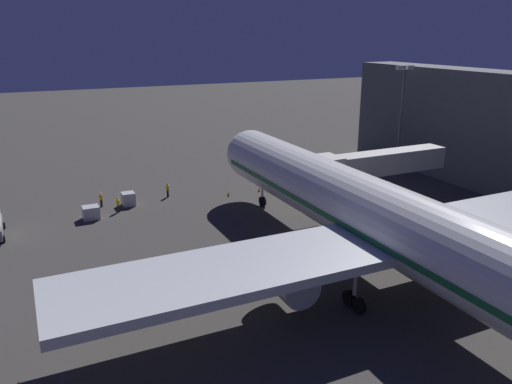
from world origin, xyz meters
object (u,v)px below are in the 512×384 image
at_px(apron_floodlight_mast, 401,111).
at_px(baggage_container_far_row, 128,199).
at_px(airliner_at_gate, 388,224).
at_px(ground_crew_marshaller_fwd, 168,189).
at_px(jet_bridge, 368,165).
at_px(ground_crew_by_belt_loader, 101,199).
at_px(traffic_cone_nose_port, 259,190).
at_px(traffic_cone_nose_starboard, 228,194).
at_px(baggage_container_mid_row, 91,213).
at_px(ground_crew_near_nose_gear, 118,204).

height_order(apron_floodlight_mast, baggage_container_far_row, apron_floodlight_mast).
height_order(airliner_at_gate, ground_crew_marshaller_fwd, airliner_at_gate).
xyz_separation_m(jet_bridge, ground_crew_by_belt_loader, (27.60, -15.23, -4.74)).
relative_size(ground_crew_by_belt_loader, traffic_cone_nose_port, 3.35).
height_order(jet_bridge, traffic_cone_nose_port, jet_bridge).
relative_size(jet_bridge, ground_crew_by_belt_loader, 9.72).
bearing_deg(traffic_cone_nose_starboard, baggage_container_far_row, -8.40).
bearing_deg(traffic_cone_nose_starboard, traffic_cone_nose_port, 180.00).
relative_size(baggage_container_mid_row, ground_crew_near_nose_gear, 1.01).
xyz_separation_m(ground_crew_near_nose_gear, ground_crew_by_belt_loader, (1.49, -2.79, 0.04)).
bearing_deg(ground_crew_near_nose_gear, jet_bridge, 154.53).
bearing_deg(baggage_container_far_row, ground_crew_near_nose_gear, 51.28).
distance_m(baggage_container_mid_row, traffic_cone_nose_starboard, 17.26).
bearing_deg(airliner_at_gate, traffic_cone_nose_starboard, -85.53).
xyz_separation_m(apron_floodlight_mast, ground_crew_by_belt_loader, (43.21, -2.33, -8.22)).
relative_size(jet_bridge, traffic_cone_nose_port, 32.57).
relative_size(baggage_container_far_row, traffic_cone_nose_starboard, 2.92).
bearing_deg(baggage_container_mid_row, airliner_at_gate, 125.72).
relative_size(baggage_container_mid_row, traffic_cone_nose_port, 3.27).
bearing_deg(airliner_at_gate, baggage_container_far_row, -63.99).
xyz_separation_m(jet_bridge, baggage_container_mid_row, (29.32, -11.48, -5.01)).
xyz_separation_m(ground_crew_by_belt_loader, ground_crew_marshaller_fwd, (-8.32, -0.31, 0.00)).
xyz_separation_m(baggage_container_far_row, traffic_cone_nose_port, (-16.82, 1.83, -0.53)).
relative_size(airliner_at_gate, traffic_cone_nose_port, 106.71).
relative_size(ground_crew_near_nose_gear, traffic_cone_nose_port, 3.23).
relative_size(airliner_at_gate, baggage_container_mid_row, 32.68).
distance_m(ground_crew_near_nose_gear, traffic_cone_nose_port, 18.43).
bearing_deg(airliner_at_gate, ground_crew_near_nose_gear, -59.89).
height_order(baggage_container_far_row, traffic_cone_nose_starboard, baggage_container_far_row).
xyz_separation_m(baggage_container_far_row, traffic_cone_nose_starboard, (-12.42, 1.83, -0.53)).
height_order(baggage_container_mid_row, ground_crew_marshaller_fwd, ground_crew_marshaller_fwd).
height_order(ground_crew_marshaller_fwd, traffic_cone_nose_starboard, ground_crew_marshaller_fwd).
height_order(apron_floodlight_mast, traffic_cone_nose_port, apron_floodlight_mast).
distance_m(jet_bridge, ground_crew_marshaller_fwd, 25.21).
bearing_deg(traffic_cone_nose_port, baggage_container_mid_row, 2.94).
relative_size(baggage_container_mid_row, ground_crew_by_belt_loader, 0.97).
height_order(airliner_at_gate, traffic_cone_nose_port, airliner_at_gate).
bearing_deg(airliner_at_gate, jet_bridge, -122.50).
bearing_deg(airliner_at_gate, traffic_cone_nose_port, -94.47).
relative_size(baggage_container_mid_row, traffic_cone_nose_starboard, 3.27).
relative_size(ground_crew_by_belt_loader, traffic_cone_nose_starboard, 3.35).
xyz_separation_m(airliner_at_gate, apron_floodlight_mast, (-25.50, -28.42, 3.60)).
relative_size(airliner_at_gate, baggage_container_far_row, 36.55).
distance_m(baggage_container_mid_row, baggage_container_far_row, 5.64).
bearing_deg(jet_bridge, airliner_at_gate, 57.50).
relative_size(apron_floodlight_mast, ground_crew_marshaller_fwd, 8.51).
relative_size(jet_bridge, traffic_cone_nose_starboard, 32.57).
height_order(ground_crew_by_belt_loader, traffic_cone_nose_port, ground_crew_by_belt_loader).
xyz_separation_m(airliner_at_gate, jet_bridge, (-9.89, -15.53, 0.12)).
bearing_deg(ground_crew_near_nose_gear, apron_floodlight_mast, -179.37).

